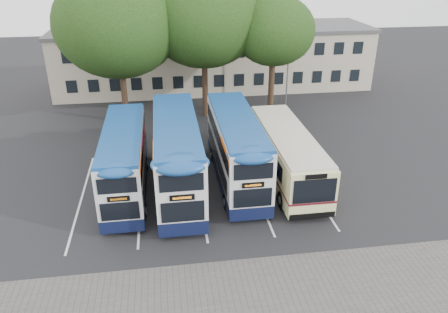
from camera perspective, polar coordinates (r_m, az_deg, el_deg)
name	(u,v)px	position (r m, az deg, el deg)	size (l,w,h in m)	color
ground	(277,231)	(23.57, 6.97, -9.68)	(120.00, 120.00, 0.00)	black
paving_strip	(261,304)	(19.44, 4.86, -18.70)	(40.00, 6.00, 0.01)	#595654
bay_lines	(198,189)	(27.16, -3.41, -4.32)	(14.12, 11.00, 0.01)	silver
depot_building	(214,57)	(46.95, -1.33, 12.89)	(32.40, 8.40, 6.20)	#B8AD94
lamp_post	(289,51)	(41.00, 8.49, 13.50)	(0.25, 1.05, 9.06)	gray
tree_left	(117,24)	(36.32, -13.78, 16.45)	(9.82, 9.82, 12.35)	black
tree_mid	(204,18)	(37.06, -2.67, 17.61)	(9.39, 9.39, 12.37)	black
tree_right	(274,31)	(36.90, 6.53, 16.00)	(6.66, 6.66, 10.30)	black
bus_dd_left	(125,158)	(26.62, -12.85, -0.23)	(2.35, 9.67, 4.03)	#0E1434
bus_dd_mid	(177,153)	(26.20, -6.17, 0.49)	(2.62, 10.79, 4.50)	#0E1434
bus_dd_right	(236,146)	(27.20, 1.60, 1.36)	(2.50, 10.30, 4.29)	#0E1434
bus_single	(286,151)	(28.08, 8.16, 0.65)	(2.72, 10.68, 3.18)	#F2EFA1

